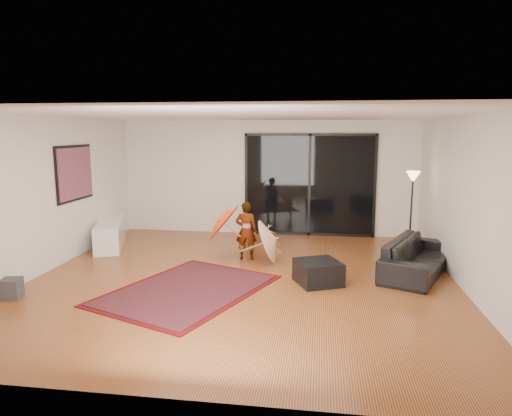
% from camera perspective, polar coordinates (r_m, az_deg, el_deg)
% --- Properties ---
extents(floor, '(7.00, 7.00, 0.00)m').
position_cam_1_polar(floor, '(7.75, -1.68, -8.90)').
color(floor, '#A8612E').
rests_on(floor, ground).
extents(ceiling, '(7.00, 7.00, 0.00)m').
position_cam_1_polar(ceiling, '(7.35, -1.79, 11.49)').
color(ceiling, white).
rests_on(ceiling, wall_back).
extents(wall_back, '(7.00, 0.00, 7.00)m').
position_cam_1_polar(wall_back, '(10.87, 1.42, 3.78)').
color(wall_back, silver).
rests_on(wall_back, floor).
extents(wall_front, '(7.00, 0.00, 7.00)m').
position_cam_1_polar(wall_front, '(4.10, -10.15, -6.34)').
color(wall_front, silver).
rests_on(wall_front, floor).
extents(wall_left, '(0.00, 7.00, 7.00)m').
position_cam_1_polar(wall_left, '(8.73, -25.01, 1.41)').
color(wall_left, silver).
rests_on(wall_left, floor).
extents(wall_right, '(0.00, 7.00, 7.00)m').
position_cam_1_polar(wall_right, '(7.66, 25.04, 0.37)').
color(wall_right, silver).
rests_on(wall_right, floor).
extents(sliding_door, '(3.06, 0.07, 2.40)m').
position_cam_1_polar(sliding_door, '(10.78, 6.69, 2.87)').
color(sliding_door, black).
rests_on(sliding_door, wall_back).
extents(painting, '(0.04, 1.28, 1.08)m').
position_cam_1_polar(painting, '(9.53, -21.70, 4.07)').
color(painting, black).
rests_on(painting, wall_left).
extents(media_console, '(1.15, 2.04, 0.55)m').
position_cam_1_polar(media_console, '(10.44, -17.70, -2.90)').
color(media_console, white).
rests_on(media_console, floor).
extents(speaker, '(0.31, 0.31, 0.30)m').
position_cam_1_polar(speaker, '(7.77, -28.24, -8.87)').
color(speaker, '#424244').
rests_on(speaker, floor).
extents(persian_rug, '(2.81, 3.23, 0.02)m').
position_cam_1_polar(persian_rug, '(7.31, -8.54, -10.09)').
color(persian_rug, '#4F060A').
rests_on(persian_rug, floor).
extents(sofa, '(1.60, 2.22, 0.61)m').
position_cam_1_polar(sofa, '(8.43, 19.50, -5.77)').
color(sofa, black).
rests_on(sofa, floor).
extents(ottoman, '(0.87, 0.87, 0.38)m').
position_cam_1_polar(ottoman, '(7.56, 7.77, -7.96)').
color(ottoman, black).
rests_on(ottoman, floor).
extents(floor_lamp, '(0.28, 0.28, 1.66)m').
position_cam_1_polar(floor_lamp, '(9.74, 18.97, 2.32)').
color(floor_lamp, black).
rests_on(floor_lamp, floor).
extents(child, '(0.42, 0.29, 1.13)m').
position_cam_1_polar(child, '(8.77, -1.24, -2.85)').
color(child, '#999999').
rests_on(child, floor).
extents(parasol_orange, '(0.67, 0.86, 0.89)m').
position_cam_1_polar(parasol_orange, '(8.79, -4.84, -1.72)').
color(parasol_orange, '#F5390C').
rests_on(parasol_orange, child).
extents(parasol_white, '(0.52, 0.86, 0.92)m').
position_cam_1_polar(parasol_white, '(8.56, 2.57, -3.58)').
color(parasol_white, white).
rests_on(parasol_white, floor).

